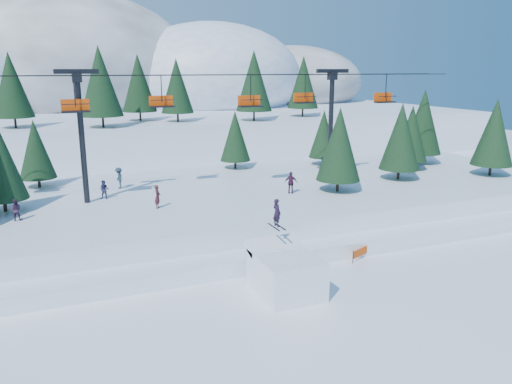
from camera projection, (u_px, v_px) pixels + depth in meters
name	position (u px, v px, depth m)	size (l,w,h in m)	color
ground	(289.00, 309.00, 27.27)	(160.00, 160.00, 0.00)	white
mid_shelf	(198.00, 206.00, 43.12)	(70.00, 22.00, 2.50)	white
berm	(238.00, 252.00, 34.31)	(70.00, 6.00, 1.10)	white
mountain_ridge	(83.00, 87.00, 88.86)	(119.00, 60.81, 26.46)	white
jump_kicker	(285.00, 272.00, 29.15)	(3.37, 4.59, 5.30)	white
chairlift	(214.00, 111.00, 41.83)	(46.00, 3.21, 10.28)	black
conifer_stand	(192.00, 142.00, 41.91)	(61.24, 16.56, 8.86)	black
distant_skiers	(186.00, 181.00, 42.97)	(32.06, 9.47, 1.88)	#1F3642
banner_near	(364.00, 251.00, 34.57)	(2.64, 1.16, 0.90)	black
banner_far	(357.00, 242.00, 36.30)	(2.79, 0.66, 0.90)	black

